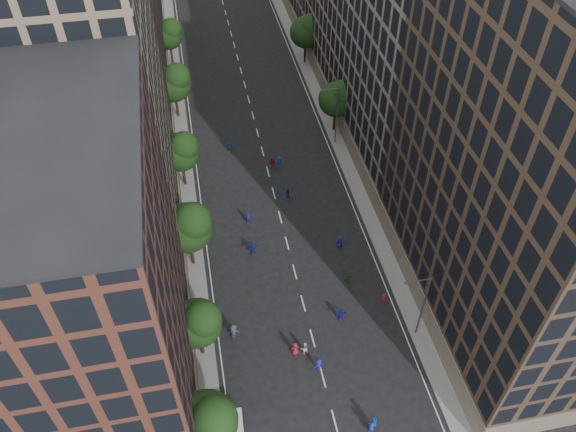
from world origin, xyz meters
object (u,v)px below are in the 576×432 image
at_px(streetlamp_far, 335,113).
at_px(streetlamp_near, 422,304).
at_px(skater_1, 371,428).
at_px(skater_2, 373,423).

bearing_deg(streetlamp_far, streetlamp_near, -90.00).
bearing_deg(skater_1, skater_2, -100.50).
xyz_separation_m(streetlamp_near, skater_2, (-7.22, -8.73, -4.21)).
xyz_separation_m(streetlamp_far, skater_1, (-7.47, -42.12, -4.33)).
bearing_deg(skater_2, streetlamp_far, -105.73).
height_order(streetlamp_far, skater_2, streetlamp_far).
distance_m(streetlamp_near, streetlamp_far, 33.00).
bearing_deg(streetlamp_near, skater_1, -129.30).
distance_m(streetlamp_near, skater_2, 12.09).
bearing_deg(skater_2, skater_1, 52.35).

